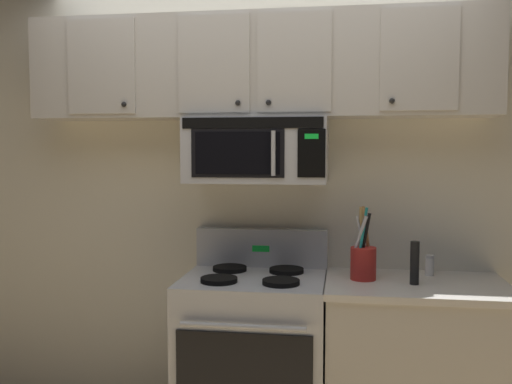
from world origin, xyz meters
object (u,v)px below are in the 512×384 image
(stove_range, at_px, (254,356))
(pepper_mill, at_px, (415,263))
(utensil_crock_red, at_px, (363,260))
(salt_shaker, at_px, (430,265))
(over_range_microwave, at_px, (257,150))

(stove_range, height_order, pepper_mill, stove_range)
(utensil_crock_red, xyz_separation_m, salt_shaker, (0.36, 0.15, -0.05))
(utensil_crock_red, bearing_deg, over_range_microwave, 171.52)
(utensil_crock_red, relative_size, salt_shaker, 3.46)
(stove_range, height_order, salt_shaker, stove_range)
(salt_shaker, height_order, pepper_mill, pepper_mill)
(stove_range, bearing_deg, utensil_crock_red, 3.11)
(pepper_mill, bearing_deg, utensil_crock_red, 163.46)
(over_range_microwave, relative_size, pepper_mill, 3.47)
(stove_range, bearing_deg, pepper_mill, -3.04)
(stove_range, xyz_separation_m, salt_shaker, (0.93, 0.18, 0.49))
(utensil_crock_red, bearing_deg, salt_shaker, 22.69)
(stove_range, distance_m, salt_shaker, 1.07)
(over_range_microwave, xyz_separation_m, utensil_crock_red, (0.57, -0.09, -0.57))
(over_range_microwave, bearing_deg, salt_shaker, 3.96)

